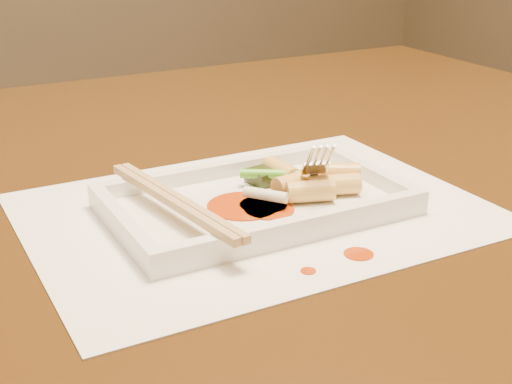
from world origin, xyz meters
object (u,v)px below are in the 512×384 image
chopstick_a (170,201)px  table (149,261)px  placemat (256,211)px  fork (314,108)px  plate_base (256,206)px

chopstick_a → table: bearing=79.1°
placemat → fork: size_ratio=2.86×
chopstick_a → placemat: bearing=0.0°
table → plate_base: 0.19m
placemat → chopstick_a: bearing=180.0°
table → chopstick_a: 0.19m
placemat → fork: (0.07, 0.02, 0.08)m
table → placemat: bearing=-69.1°
placemat → fork: fork is taller
table → chopstick_a: chopstick_a is taller
table → plate_base: plate_base is taller
plate_base → fork: (0.07, 0.02, 0.08)m
plate_base → fork: fork is taller
chopstick_a → fork: fork is taller
table → plate_base: bearing=-69.1°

